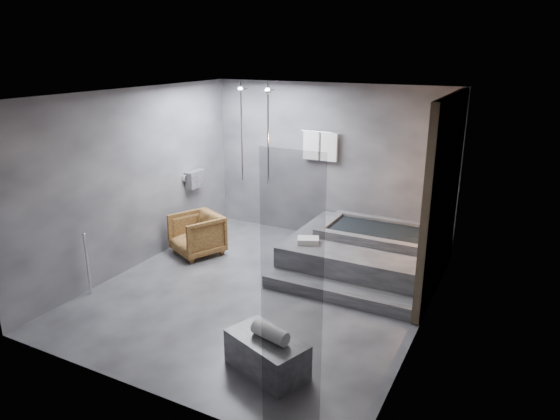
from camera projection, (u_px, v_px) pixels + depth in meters
The scene contains 7 objects.
room at pixel (295, 174), 6.75m from camera, with size 5.00×5.04×2.82m.
tub_deck at pixel (364, 253), 7.94m from camera, with size 2.20×2.00×0.50m, color #343537.
tub_step at pixel (337, 293), 6.99m from camera, with size 2.20×0.36×0.18m, color #343537.
concrete_bench at pixel (267, 354), 5.39m from camera, with size 0.89×0.49×0.40m, color #303033.
driftwood_chair at pixel (197, 234), 8.45m from camera, with size 0.75×0.77×0.70m, color #422810.
rolled_towel at pixel (270, 333), 5.28m from camera, with size 0.16×0.16×0.43m, color silver.
deck_towel at pixel (308, 241), 7.65m from camera, with size 0.32×0.24×0.09m, color white.
Camera 1 is at (3.22, -5.69, 3.35)m, focal length 32.00 mm.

